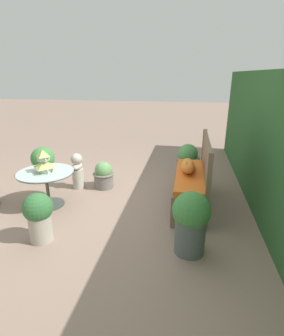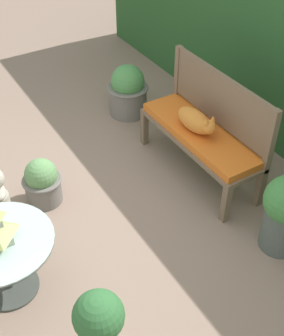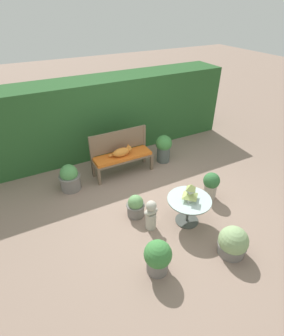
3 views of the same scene
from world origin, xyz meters
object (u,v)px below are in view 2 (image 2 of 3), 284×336
Objects in this scene: garden_bench at (199,137)px; patio_table at (0,252)px; potted_plant_path_edge at (99,324)px; potted_plant_table_near at (128,91)px; potted_plant_hedge_corner at (42,182)px; cat at (196,121)px.

garden_bench is 1.98m from patio_table.
potted_plant_path_edge is (1.15, -1.60, -0.08)m from garden_bench.
patio_table is at bearing -50.26° from potted_plant_table_near.
potted_plant_path_edge reaches higher than potted_plant_hedge_corner.
potted_plant_hedge_corner is at bearing -57.69° from potted_plant_table_near.
potted_plant_hedge_corner is 0.76× the size of potted_plant_path_edge.
patio_table is (0.40, -1.91, -0.17)m from cat.
potted_plant_table_near is (-0.84, 1.33, 0.06)m from potted_plant_hedge_corner.
potted_plant_hedge_corner is at bearing 142.34° from patio_table.
patio_table is 1.32× the size of potted_plant_table_near.
cat is at bearing -130.33° from garden_bench.
garden_bench is at bearing 46.28° from cat.
potted_plant_hedge_corner is at bearing -107.72° from cat.
garden_bench is 2.33× the size of potted_plant_table_near.
potted_plant_table_near is (-1.18, -0.01, -0.29)m from cat.
potted_plant_path_edge is (1.18, -1.57, -0.25)m from cat.
potted_plant_table_near is at bearing 177.04° from cat.
potted_plant_table_near is at bearing 122.31° from potted_plant_hedge_corner.
potted_plant_path_edge is at bearing -56.41° from cat.
potted_plant_table_near is 2.84m from potted_plant_path_edge.
garden_bench is 2.35× the size of potted_plant_path_edge.
potted_plant_hedge_corner is 1.55m from potted_plant_path_edge.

